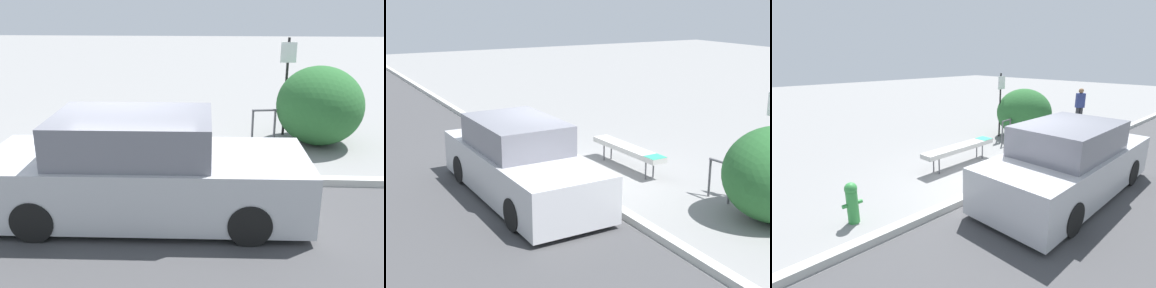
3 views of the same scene
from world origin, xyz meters
TOP-DOWN VIEW (x-y plane):
  - ground_plane at (0.00, 0.00)m, footprint 60.00×60.00m
  - curb at (0.00, 0.00)m, footprint 60.00×0.20m
  - bench at (0.14, 1.67)m, footprint 2.40×0.49m
  - bike_rack at (2.72, 2.13)m, footprint 0.55×0.12m
  - fire_hydrant at (-3.27, 0.80)m, footprint 0.36×0.22m
  - parked_car_near at (0.58, -1.26)m, footprint 4.74×1.81m

SIDE VIEW (x-z plane):
  - ground_plane at x=0.00m, z-range 0.00..0.00m
  - curb at x=0.00m, z-range 0.00..0.13m
  - fire_hydrant at x=-3.27m, z-range 0.03..0.79m
  - bench at x=0.14m, z-range 0.21..0.76m
  - bike_rack at x=2.72m, z-range 0.09..0.91m
  - parked_car_near at x=0.58m, z-range -0.09..1.49m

